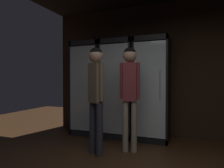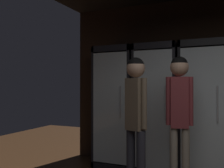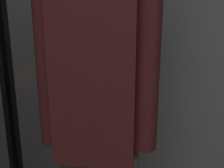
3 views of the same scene
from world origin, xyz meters
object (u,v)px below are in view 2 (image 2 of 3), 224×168
at_px(shopper_near, 179,105).
at_px(shopper_far, 136,110).
at_px(cooler_far_left, 118,108).
at_px(cooler_center, 204,111).
at_px(cooler_left, 158,109).

bearing_deg(shopper_near, shopper_far, -146.02).
xyz_separation_m(cooler_far_left, shopper_far, (0.72, -1.17, 0.08)).
bearing_deg(cooler_far_left, shopper_near, -35.89).
bearing_deg(cooler_center, shopper_far, -120.39).
bearing_deg(shopper_far, cooler_center, 59.61).
distance_m(cooler_left, shopper_near, 0.99).
height_order(cooler_left, shopper_near, cooler_left).
bearing_deg(shopper_far, shopper_near, 33.98).
xyz_separation_m(cooler_far_left, shopper_near, (1.18, -0.86, 0.14)).
bearing_deg(cooler_center, cooler_far_left, -179.95).
distance_m(cooler_far_left, shopper_near, 1.47).
bearing_deg(shopper_far, cooler_far_left, 121.67).
bearing_deg(cooler_far_left, cooler_center, 0.05).
height_order(cooler_far_left, cooler_left, same).
xyz_separation_m(cooler_left, shopper_far, (0.02, -1.17, 0.07)).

